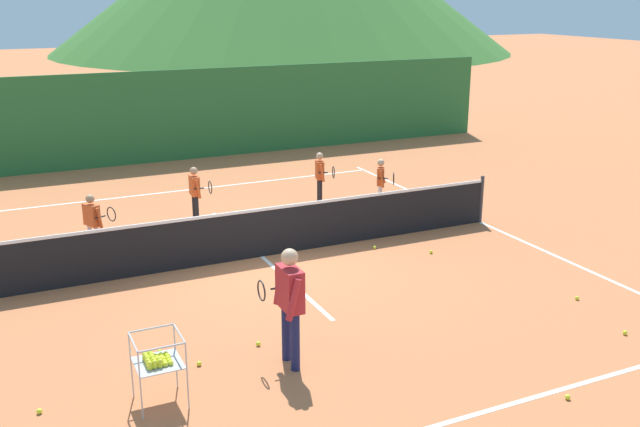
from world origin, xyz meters
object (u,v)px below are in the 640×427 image
Objects in this scene: tennis_ball_0 at (199,364)px; tennis_ball_1 at (160,351)px; ball_cart at (157,360)px; tennis_ball_6 at (625,333)px; student_2 at (320,173)px; tennis_ball_2 at (431,252)px; student_1 at (195,189)px; tennis_ball_3 at (375,247)px; student_0 at (93,219)px; tennis_ball_9 at (258,344)px; student_3 at (381,179)px; instructor at (289,296)px; tennis_ball_10 at (39,411)px; tennis_net at (261,232)px; tennis_ball_7 at (577,298)px; tennis_ball_4 at (568,397)px.

tennis_ball_0 is 1.00× the size of tennis_ball_1.
ball_cart reaches higher than tennis_ball_6.
student_2 is 4.16m from tennis_ball_2.
student_1 is 18.35× the size of tennis_ball_3.
tennis_ball_9 is at bearing -72.63° from student_0.
tennis_ball_0 is (-5.95, -5.46, -0.69)m from student_3.
tennis_ball_1 is at bearing 145.69° from instructor.
tennis_ball_0 is 0.70m from tennis_ball_1.
tennis_ball_3 and tennis_ball_9 have the same top height.
tennis_ball_9 is (-4.40, -2.19, 0.00)m from tennis_ball_2.
ball_cart is 13.22× the size of tennis_ball_10.
instructor is (-1.14, -4.12, 0.51)m from tennis_net.
tennis_ball_0 is at bearing 156.93° from instructor.
student_1 is 8.22m from tennis_ball_7.
student_0 is at bearing 88.95° from ball_cart.
tennis_ball_7 is (2.35, 2.27, 0.00)m from tennis_ball_4.
tennis_ball_4 is at bearing -60.08° from student_0.
instructor reaches higher than tennis_ball_7.
student_2 is 7.42m from tennis_ball_9.
student_2 is 3.47m from tennis_ball_3.
tennis_net is at bearing 104.50° from tennis_ball_4.
tennis_ball_1 is (-5.26, -5.89, -0.72)m from student_2.
tennis_ball_6 is at bearing -72.47° from tennis_ball_3.
student_1 is 18.35× the size of tennis_ball_7.
tennis_net reaches higher than tennis_ball_10.
tennis_ball_2 is at bearing -101.35° from student_3.
ball_cart is at bearing -152.91° from tennis_ball_2.
student_1 reaches higher than tennis_ball_3.
tennis_ball_0 is at bearing -145.35° from tennis_ball_3.
student_1 is 7.43m from ball_cart.
tennis_net is 3.83m from student_2.
student_1 reaches higher than tennis_ball_1.
tennis_ball_2 and tennis_ball_4 have the same top height.
student_1 is at bearing -177.27° from student_2.
student_0 is (-2.88, 1.47, 0.23)m from tennis_net.
student_2 is at bearing 57.94° from tennis_ball_9.
student_3 reaches higher than tennis_ball_2.
tennis_ball_4 and tennis_ball_9 have the same top height.
tennis_ball_0 is at bearing -155.89° from tennis_ball_2.
tennis_ball_3 is 1.00× the size of tennis_ball_4.
tennis_ball_0 is (-2.28, -3.63, -0.47)m from tennis_net.
tennis_ball_2 is at bearing 74.90° from tennis_ball_4.
tennis_ball_1 is at bearing 164.61° from tennis_ball_9.
student_3 is at bearing 42.55° from tennis_ball_0.
student_0 is 17.84× the size of tennis_ball_6.
tennis_ball_10 is at bearing 178.70° from tennis_ball_7.
tennis_ball_0 is (0.60, -5.10, -0.70)m from student_0.
student_2 reaches higher than tennis_ball_6.
student_0 is at bearing 133.81° from tennis_ball_6.
tennis_ball_1 is (-6.36, -4.89, -0.69)m from student_3.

